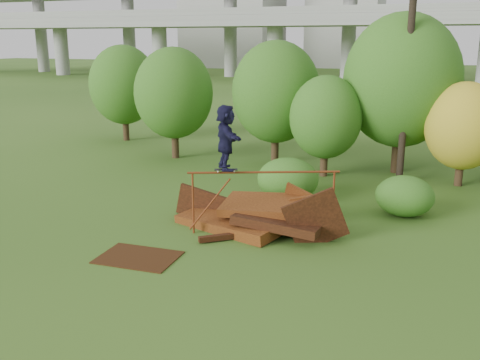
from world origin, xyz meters
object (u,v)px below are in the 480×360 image
(scrap_pile, at_px, (255,216))
(utility_pole, at_px, (408,66))
(flat_plate, at_px, (138,257))
(skater, at_px, (226,137))

(scrap_pile, bearing_deg, utility_pole, 63.30)
(flat_plate, xyz_separation_m, utility_pole, (5.79, 10.63, 4.62))
(scrap_pile, relative_size, skater, 3.10)
(scrap_pile, bearing_deg, flat_plate, -122.51)
(scrap_pile, relative_size, utility_pole, 0.64)
(skater, xyz_separation_m, flat_plate, (-1.46, -2.63, -2.90))
(skater, xyz_separation_m, utility_pole, (4.33, 8.00, 1.72))
(scrap_pile, xyz_separation_m, flat_plate, (-2.12, -3.32, -0.36))
(scrap_pile, distance_m, utility_pole, 9.22)
(skater, height_order, utility_pole, utility_pole)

